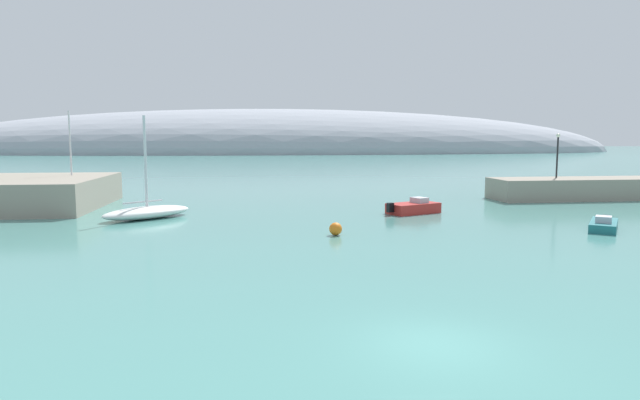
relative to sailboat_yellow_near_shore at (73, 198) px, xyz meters
name	(u,v)px	position (x,y,z in m)	size (l,w,h in m)	color
water	(435,345)	(20.88, -35.69, -0.46)	(600.00, 600.00, 0.00)	teal
breakwater_rocks	(598,188)	(47.54, -2.00, 0.52)	(20.06, 4.62, 1.94)	gray
distant_ridge	(274,152)	(22.27, 157.08, -0.46)	(261.37, 69.02, 31.78)	#999EA8
sailboat_yellow_near_shore	(73,198)	(0.00, 0.00, 0.00)	(7.17, 7.32, 7.96)	yellow
sailboat_white_mid_mooring	(147,212)	(8.27, -10.28, 0.04)	(6.54, 6.02, 7.22)	white
motorboat_red_foreground	(413,208)	(27.70, -9.70, -0.03)	(4.45, 3.38, 1.17)	red
motorboat_teal_alongside_breakwater	(604,225)	(37.40, -18.27, -0.14)	(3.58, 4.20, 0.93)	#1E6B70
mooring_buoy_orange	(336,229)	(20.55, -18.39, -0.07)	(0.76, 0.76, 0.76)	orange
harbor_lamp_post	(558,150)	(43.74, -1.40, 4.04)	(0.36, 0.36, 4.11)	black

